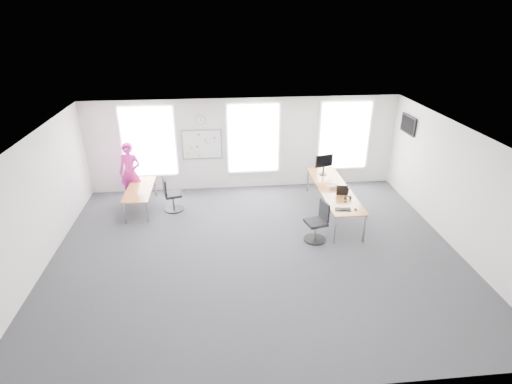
{
  "coord_description": "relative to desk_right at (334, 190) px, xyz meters",
  "views": [
    {
      "loc": [
        -0.84,
        -8.31,
        5.61
      ],
      "look_at": [
        0.11,
        1.2,
        1.1
      ],
      "focal_mm": 28.0,
      "sensor_mm": 36.0,
      "label": 1
    }
  ],
  "objects": [
    {
      "name": "window_mid",
      "position": [
        -2.13,
        2.14,
        0.94
      ],
      "size": [
        1.6,
        0.06,
        2.2
      ],
      "primitive_type": "cube",
      "color": "white",
      "rests_on": "wall_back"
    },
    {
      "name": "person",
      "position": [
        -5.97,
        1.47,
        0.18
      ],
      "size": [
        0.77,
        0.59,
        1.89
      ],
      "primitive_type": "imported",
      "rotation": [
        0.0,
        0.0,
        -0.21
      ],
      "color": "#D8249C",
      "rests_on": "ground"
    },
    {
      "name": "window_left",
      "position": [
        -5.43,
        2.14,
        0.94
      ],
      "size": [
        1.6,
        0.06,
        2.2
      ],
      "primitive_type": "cube",
      "color": "white",
      "rests_on": "wall_back"
    },
    {
      "name": "desk_left",
      "position": [
        -5.64,
        0.85,
        -0.14
      ],
      "size": [
        0.74,
        1.84,
        0.67
      ],
      "color": "#BF5E34",
      "rests_on": "ground"
    },
    {
      "name": "desk_right",
      "position": [
        0.0,
        0.0,
        0.0
      ],
      "size": [
        0.89,
        3.33,
        0.81
      ],
      "color": "#BF5E34",
      "rests_on": "ground"
    },
    {
      "name": "tv",
      "position": [
        2.52,
        1.17,
        1.54
      ],
      "size": [
        0.06,
        0.9,
        0.55
      ],
      "primitive_type": "cube",
      "color": "black",
      "rests_on": "wall_right"
    },
    {
      "name": "whiteboard",
      "position": [
        -3.78,
        2.14,
        0.79
      ],
      "size": [
        1.2,
        0.03,
        0.9
      ],
      "primitive_type": "cube",
      "color": "white",
      "rests_on": "wall_back"
    },
    {
      "name": "floor",
      "position": [
        -2.43,
        -1.83,
        -0.76
      ],
      "size": [
        10.0,
        10.0,
        0.0
      ],
      "primitive_type": "plane",
      "color": "#2B2B30",
      "rests_on": "ground"
    },
    {
      "name": "keyboard",
      "position": [
        -0.13,
        -1.32,
        0.06
      ],
      "size": [
        0.44,
        0.27,
        0.02
      ],
      "primitive_type": "cube",
      "rotation": [
        0.0,
        0.0,
        -0.32
      ],
      "color": "black",
      "rests_on": "desk_right"
    },
    {
      "name": "monitor",
      "position": [
        -0.05,
        1.03,
        0.44
      ],
      "size": [
        0.58,
        0.24,
        0.65
      ],
      "rotation": [
        0.0,
        0.0,
        0.26
      ],
      "color": "black",
      "rests_on": "desk_right"
    },
    {
      "name": "chair_left",
      "position": [
        -4.72,
        0.68,
        -0.3
      ],
      "size": [
        0.58,
        0.58,
        1.05
      ],
      "rotation": [
        0.0,
        0.0,
        1.83
      ],
      "color": "black",
      "rests_on": "ground"
    },
    {
      "name": "headphones",
      "position": [
        0.16,
        -0.74,
        0.1
      ],
      "size": [
        0.18,
        0.1,
        0.11
      ],
      "rotation": [
        0.0,
        0.0,
        -0.04
      ],
      "color": "black",
      "rests_on": "desk_right"
    },
    {
      "name": "paper_stack",
      "position": [
        -0.05,
        0.02,
        0.1
      ],
      "size": [
        0.35,
        0.3,
        0.1
      ],
      "primitive_type": "cube",
      "rotation": [
        0.0,
        0.0,
        0.3
      ],
      "color": "beige",
      "rests_on": "desk_right"
    },
    {
      "name": "mouse",
      "position": [
        0.19,
        -1.36,
        0.08
      ],
      "size": [
        0.09,
        0.13,
        0.05
      ],
      "primitive_type": "ellipsoid",
      "rotation": [
        0.0,
        0.0,
        -0.11
      ],
      "color": "black",
      "rests_on": "desk_right"
    },
    {
      "name": "ceiling",
      "position": [
        -2.43,
        -1.83,
        2.24
      ],
      "size": [
        10.0,
        10.0,
        0.0
      ],
      "primitive_type": "plane",
      "rotation": [
        3.14,
        0.0,
        0.0
      ],
      "color": "white",
      "rests_on": "ground"
    },
    {
      "name": "wall_clock",
      "position": [
        -3.78,
        2.14,
        1.59
      ],
      "size": [
        0.3,
        0.04,
        0.3
      ],
      "primitive_type": "cylinder",
      "rotation": [
        1.57,
        0.0,
        0.0
      ],
      "color": "gray",
      "rests_on": "wall_back"
    },
    {
      "name": "wall_back",
      "position": [
        -2.43,
        2.17,
        0.74
      ],
      "size": [
        10.0,
        0.0,
        10.0
      ],
      "primitive_type": "plane",
      "rotation": [
        1.57,
        0.0,
        0.0
      ],
      "color": "silver",
      "rests_on": "ground"
    },
    {
      "name": "wall_left",
      "position": [
        -7.43,
        -1.83,
        0.74
      ],
      "size": [
        0.0,
        10.0,
        10.0
      ],
      "primitive_type": "plane",
      "rotation": [
        1.57,
        0.0,
        1.57
      ],
      "color": "silver",
      "rests_on": "ground"
    },
    {
      "name": "chair_right",
      "position": [
        -0.78,
        -1.38,
        -0.28
      ],
      "size": [
        0.59,
        0.59,
        1.08
      ],
      "rotation": [
        0.0,
        0.0,
        -1.33
      ],
      "color": "black",
      "rests_on": "ground"
    },
    {
      "name": "lens_cap",
      "position": [
        0.06,
        -0.89,
        0.06
      ],
      "size": [
        0.08,
        0.08,
        0.01
      ],
      "primitive_type": "cylinder",
      "rotation": [
        0.0,
        0.0,
        0.18
      ],
      "color": "black",
      "rests_on": "desk_right"
    },
    {
      "name": "laptop_sleeve",
      "position": [
        0.1,
        -0.45,
        0.18
      ],
      "size": [
        0.32,
        0.22,
        0.26
      ],
      "rotation": [
        0.0,
        0.0,
        -0.18
      ],
      "color": "black",
      "rests_on": "desk_right"
    },
    {
      "name": "wall_right",
      "position": [
        2.57,
        -1.83,
        0.74
      ],
      "size": [
        0.0,
        10.0,
        10.0
      ],
      "primitive_type": "plane",
      "rotation": [
        1.57,
        0.0,
        -1.57
      ],
      "color": "silver",
      "rests_on": "ground"
    },
    {
      "name": "wall_front",
      "position": [
        -2.43,
        -5.83,
        0.74
      ],
      "size": [
        10.0,
        0.0,
        10.0
      ],
      "primitive_type": "plane",
      "rotation": [
        -1.57,
        0.0,
        0.0
      ],
      "color": "silver",
      "rests_on": "ground"
    },
    {
      "name": "window_right",
      "position": [
        0.87,
        2.14,
        0.94
      ],
      "size": [
        1.6,
        0.06,
        2.2
      ],
      "primitive_type": "cube",
      "color": "white",
      "rests_on": "wall_back"
    }
  ]
}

